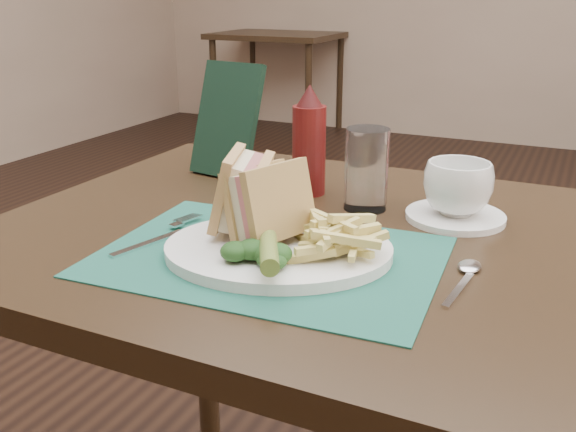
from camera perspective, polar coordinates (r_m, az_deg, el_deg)
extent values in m
plane|color=tan|center=(4.95, 20.53, 5.89)|extent=(6.00, 0.00, 6.00)
cube|color=#1A5344|center=(0.85, -1.65, -3.60)|extent=(0.46, 0.34, 0.00)
cylinder|color=#59712B|center=(0.77, -1.73, -2.96)|extent=(0.08, 0.12, 0.03)
cylinder|color=white|center=(1.01, 14.63, -0.04)|extent=(0.17, 0.17, 0.01)
imported|color=white|center=(1.00, 14.85, 2.42)|extent=(0.14, 0.14, 0.08)
cylinder|color=white|center=(1.02, 6.99, 4.13)|extent=(0.09, 0.09, 0.13)
cube|color=black|center=(1.20, -5.44, 8.50)|extent=(0.14, 0.10, 0.21)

